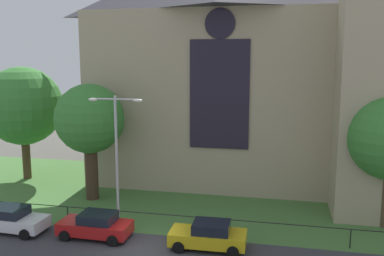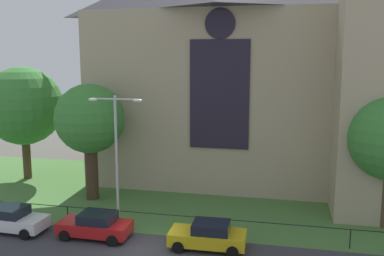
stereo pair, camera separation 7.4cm
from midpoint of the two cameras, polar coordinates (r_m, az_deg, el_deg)
name	(u,v)px [view 1 (the left image)]	position (r m, az deg, el deg)	size (l,w,h in m)	color
ground	(184,193)	(33.61, -1.16, -8.66)	(160.00, 160.00, 0.00)	#56544C
grass_verge	(178,202)	(31.77, -2.00, -9.75)	(120.00, 20.00, 0.01)	#477538
church_building	(238,59)	(36.71, 6.12, 9.12)	(23.20, 16.20, 26.00)	tan
iron_railing	(199,219)	(25.84, 0.89, -12.04)	(34.04, 0.07, 1.13)	black
tree_left_near	(90,120)	(31.88, -13.52, 1.04)	(5.05, 5.05, 8.56)	#423021
tree_left_far	(23,106)	(39.09, -21.60, 2.72)	(6.64, 6.64, 9.66)	#4C3823
streetlamp_near	(116,146)	(25.95, -10.10, -2.33)	(3.37, 0.26, 8.20)	#B2B2B7
parked_car_white	(12,219)	(28.63, -22.92, -11.14)	(4.28, 2.18, 1.51)	silver
parked_car_red	(96,225)	(26.23, -12.77, -12.51)	(4.23, 2.08, 1.51)	#B21919
parked_car_yellow	(209,235)	(24.31, 2.15, -14.08)	(4.24, 2.10, 1.51)	gold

